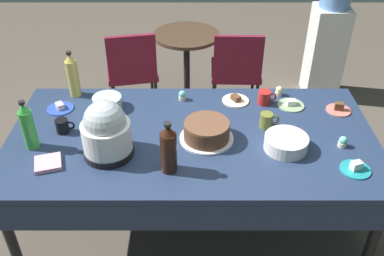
{
  "coord_description": "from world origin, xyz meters",
  "views": [
    {
      "loc": [
        -0.0,
        -2.08,
        2.28
      ],
      "look_at": [
        0.0,
        0.0,
        0.8
      ],
      "focal_mm": 40.24,
      "sensor_mm": 36.0,
      "label": 1
    }
  ],
  "objects_px": {
    "soda_bottle_cola": "(169,149)",
    "maroon_chair_left": "(132,68)",
    "glass_salad_bowl": "(107,103)",
    "dessert_plate_cream": "(236,100)",
    "potluck_table": "(192,143)",
    "slow_cooker": "(106,131)",
    "frosted_layer_cake": "(207,131)",
    "soda_bottle_lime_soda": "(28,126)",
    "coffee_mug_red": "(265,97)",
    "dessert_plate_coral": "(339,109)",
    "coffee_mug_black": "(63,126)",
    "maroon_chair_right": "(236,68)",
    "cupcake_vanilla": "(343,142)",
    "cupcake_rose": "(279,91)",
    "coffee_mug_olive": "(267,120)",
    "soda_bottle_ginger_ale": "(73,75)",
    "dessert_plate_teal": "(356,168)",
    "cupcake_mint": "(182,96)",
    "dessert_plate_sage": "(291,104)",
    "ceramic_snack_bowl": "(286,143)",
    "dessert_plate_cobalt": "(60,108)",
    "round_cafe_table": "(187,56)",
    "water_cooler": "(328,39)"
  },
  "relations": [
    {
      "from": "soda_bottle_cola",
      "to": "maroon_chair_left",
      "type": "relative_size",
      "value": 0.36
    },
    {
      "from": "glass_salad_bowl",
      "to": "dessert_plate_cream",
      "type": "distance_m",
      "value": 0.85
    },
    {
      "from": "potluck_table",
      "to": "slow_cooker",
      "type": "distance_m",
      "value": 0.55
    },
    {
      "from": "frosted_layer_cake",
      "to": "slow_cooker",
      "type": "xyz_separation_m",
      "value": [
        -0.55,
        -0.14,
        0.1
      ]
    },
    {
      "from": "soda_bottle_lime_soda",
      "to": "coffee_mug_red",
      "type": "xyz_separation_m",
      "value": [
        1.4,
        0.47,
        -0.1
      ]
    },
    {
      "from": "dessert_plate_coral",
      "to": "coffee_mug_black",
      "type": "distance_m",
      "value": 1.75
    },
    {
      "from": "maroon_chair_right",
      "to": "frosted_layer_cake",
      "type": "bearing_deg",
      "value": -102.49
    },
    {
      "from": "cupcake_vanilla",
      "to": "cupcake_rose",
      "type": "xyz_separation_m",
      "value": [
        -0.27,
        0.58,
        0.0
      ]
    },
    {
      "from": "dessert_plate_cream",
      "to": "potluck_table",
      "type": "bearing_deg",
      "value": -127.35
    },
    {
      "from": "coffee_mug_black",
      "to": "maroon_chair_right",
      "type": "xyz_separation_m",
      "value": [
        1.17,
        1.33,
        -0.3
      ]
    },
    {
      "from": "coffee_mug_olive",
      "to": "soda_bottle_ginger_ale",
      "type": "bearing_deg",
      "value": 163.11
    },
    {
      "from": "frosted_layer_cake",
      "to": "slow_cooker",
      "type": "relative_size",
      "value": 0.95
    },
    {
      "from": "dessert_plate_teal",
      "to": "cupcake_mint",
      "type": "relative_size",
      "value": 2.43
    },
    {
      "from": "coffee_mug_black",
      "to": "cupcake_vanilla",
      "type": "bearing_deg",
      "value": -4.98
    },
    {
      "from": "potluck_table",
      "to": "slow_cooker",
      "type": "height_order",
      "value": "slow_cooker"
    },
    {
      "from": "dessert_plate_sage",
      "to": "maroon_chair_left",
      "type": "xyz_separation_m",
      "value": [
        -1.19,
        1.04,
        -0.27
      ]
    },
    {
      "from": "ceramic_snack_bowl",
      "to": "coffee_mug_olive",
      "type": "bearing_deg",
      "value": 109.88
    },
    {
      "from": "ceramic_snack_bowl",
      "to": "coffee_mug_black",
      "type": "xyz_separation_m",
      "value": [
        -1.31,
        0.16,
        0.0
      ]
    },
    {
      "from": "ceramic_snack_bowl",
      "to": "maroon_chair_left",
      "type": "distance_m",
      "value": 1.87
    },
    {
      "from": "dessert_plate_cobalt",
      "to": "maroon_chair_left",
      "type": "relative_size",
      "value": 0.2
    },
    {
      "from": "dessert_plate_cobalt",
      "to": "soda_bottle_cola",
      "type": "relative_size",
      "value": 0.57
    },
    {
      "from": "maroon_chair_left",
      "to": "slow_cooker",
      "type": "bearing_deg",
      "value": -87.5
    },
    {
      "from": "cupcake_mint",
      "to": "soda_bottle_ginger_ale",
      "type": "xyz_separation_m",
      "value": [
        -0.73,
        0.06,
        0.12
      ]
    },
    {
      "from": "frosted_layer_cake",
      "to": "dessert_plate_sage",
      "type": "xyz_separation_m",
      "value": [
        0.57,
        0.37,
        -0.05
      ]
    },
    {
      "from": "coffee_mug_red",
      "to": "ceramic_snack_bowl",
      "type": "bearing_deg",
      "value": -83.57
    },
    {
      "from": "dessert_plate_cream",
      "to": "round_cafe_table",
      "type": "relative_size",
      "value": 0.25
    },
    {
      "from": "dessert_plate_cream",
      "to": "maroon_chair_left",
      "type": "bearing_deg",
      "value": 130.18
    },
    {
      "from": "cupcake_vanilla",
      "to": "soda_bottle_lime_soda",
      "type": "height_order",
      "value": "soda_bottle_lime_soda"
    },
    {
      "from": "dessert_plate_teal",
      "to": "dessert_plate_sage",
      "type": "bearing_deg",
      "value": 109.26
    },
    {
      "from": "cupcake_vanilla",
      "to": "soda_bottle_lime_soda",
      "type": "xyz_separation_m",
      "value": [
        -1.78,
        -0.0,
        0.11
      ]
    },
    {
      "from": "potluck_table",
      "to": "maroon_chair_right",
      "type": "relative_size",
      "value": 2.59
    },
    {
      "from": "cupcake_vanilla",
      "to": "frosted_layer_cake",
      "type": "bearing_deg",
      "value": 174.92
    },
    {
      "from": "coffee_mug_red",
      "to": "coffee_mug_olive",
      "type": "bearing_deg",
      "value": -95.07
    },
    {
      "from": "coffee_mug_red",
      "to": "maroon_chair_left",
      "type": "xyz_separation_m",
      "value": [
        -1.02,
        1.01,
        -0.3
      ]
    },
    {
      "from": "dessert_plate_teal",
      "to": "coffee_mug_olive",
      "type": "relative_size",
      "value": 1.36
    },
    {
      "from": "coffee_mug_olive",
      "to": "frosted_layer_cake",
      "type": "bearing_deg",
      "value": -160.9
    },
    {
      "from": "cupcake_rose",
      "to": "water_cooler",
      "type": "distance_m",
      "value": 1.5
    },
    {
      "from": "cupcake_vanilla",
      "to": "coffee_mug_red",
      "type": "height_order",
      "value": "coffee_mug_red"
    },
    {
      "from": "dessert_plate_cream",
      "to": "dessert_plate_coral",
      "type": "xyz_separation_m",
      "value": [
        0.66,
        -0.12,
        0.0
      ]
    },
    {
      "from": "soda_bottle_cola",
      "to": "soda_bottle_lime_soda",
      "type": "distance_m",
      "value": 0.82
    },
    {
      "from": "dessert_plate_teal",
      "to": "round_cafe_table",
      "type": "xyz_separation_m",
      "value": [
        -0.93,
        1.91,
        -0.27
      ]
    },
    {
      "from": "ceramic_snack_bowl",
      "to": "slow_cooker",
      "type": "bearing_deg",
      "value": -177.3
    },
    {
      "from": "glass_salad_bowl",
      "to": "dessert_plate_cobalt",
      "type": "relative_size",
      "value": 1.09
    },
    {
      "from": "ceramic_snack_bowl",
      "to": "maroon_chair_right",
      "type": "distance_m",
      "value": 1.53
    },
    {
      "from": "potluck_table",
      "to": "soda_bottle_lime_soda",
      "type": "bearing_deg",
      "value": -172.8
    },
    {
      "from": "ceramic_snack_bowl",
      "to": "maroon_chair_left",
      "type": "relative_size",
      "value": 0.29
    },
    {
      "from": "potluck_table",
      "to": "soda_bottle_cola",
      "type": "height_order",
      "value": "soda_bottle_cola"
    },
    {
      "from": "cupcake_mint",
      "to": "maroon_chair_left",
      "type": "distance_m",
      "value": 1.11
    },
    {
      "from": "soda_bottle_cola",
      "to": "coffee_mug_black",
      "type": "distance_m",
      "value": 0.75
    },
    {
      "from": "glass_salad_bowl",
      "to": "cupcake_vanilla",
      "type": "distance_m",
      "value": 1.48
    }
  ]
}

